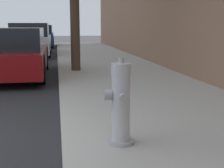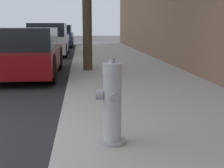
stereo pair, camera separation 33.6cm
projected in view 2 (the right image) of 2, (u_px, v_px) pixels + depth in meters
sidewalk_slab at (194, 139)px, 3.70m from camera, size 3.25×40.00×0.12m
fire_hydrant at (112, 105)px, 3.34m from camera, size 0.33×0.33×0.93m
parked_car_near at (25, 53)px, 8.61m from camera, size 1.84×4.23×1.33m
parked_car_mid at (49, 40)px, 14.71m from camera, size 1.78×4.24×1.49m
parked_car_far at (59, 36)px, 20.43m from camera, size 1.77×4.32×1.42m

